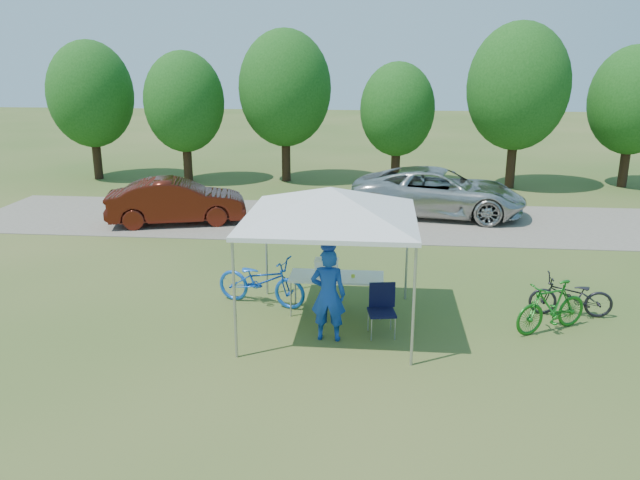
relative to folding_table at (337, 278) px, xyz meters
The scene contains 14 objects.
ground 1.00m from the folding_table, 96.39° to the right, with size 100.00×100.00×0.00m, color #2D5119.
gravel_strip 7.36m from the folding_table, 90.59° to the left, with size 24.00×5.00×0.02m, color gray.
canopy 2.04m from the folding_table, 96.39° to the right, with size 4.53×4.53×3.00m.
treeline 13.67m from the folding_table, 91.59° to the left, with size 24.89×4.28×6.30m.
folding_table is the anchor object (origin of this frame).
folding_chair 1.32m from the folding_table, 45.51° to the right, with size 0.56×0.58×0.96m.
cooler 0.30m from the folding_table, behind, with size 0.47×0.32×0.34m.
ice_cream_cup 0.35m from the folding_table, ahead, with size 0.08×0.08×0.06m, color #CAE235.
cyclist 1.31m from the folding_table, 92.60° to the right, with size 0.64×0.42×1.75m, color #143CA5.
bike_blue 1.62m from the folding_table, behind, with size 0.69×1.98×1.04m, color blue.
bike_green 4.14m from the folding_table, ahead, with size 0.46×1.64×0.98m, color #166517.
bike_dark 4.69m from the folding_table, ahead, with size 0.56×1.62×0.85m, color black.
minivan 8.72m from the folding_table, 71.89° to the left, with size 2.54×5.51×1.53m, color #B7B6B2.
sedan 8.43m from the folding_table, 129.91° to the left, with size 1.46×4.18×1.38m, color #4B150C.
Camera 1 is at (0.89, -11.11, 5.02)m, focal length 35.00 mm.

